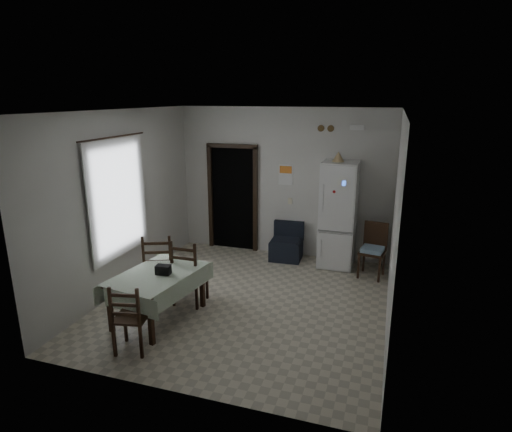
{
  "coord_description": "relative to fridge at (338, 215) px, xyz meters",
  "views": [
    {
      "loc": [
        1.99,
        -5.74,
        3.1
      ],
      "look_at": [
        0.0,
        0.5,
        1.25
      ],
      "focal_mm": 30.0,
      "sensor_mm": 36.0,
      "label": 1
    }
  ],
  "objects": [
    {
      "name": "black_bag",
      "position": [
        -2.05,
        -2.82,
        -0.22
      ],
      "size": [
        0.21,
        0.14,
        0.13
      ],
      "primitive_type": "cube",
      "rotation": [
        0.0,
        0.0,
        0.11
      ],
      "color": "black",
      "rests_on": "dining_table"
    },
    {
      "name": "dining_chair_far_left",
      "position": [
        -2.47,
        -2.2,
        -0.44
      ],
      "size": [
        0.6,
        0.6,
        1.08
      ],
      "primitive_type": null,
      "rotation": [
        0.0,
        0.0,
        3.52
      ],
      "color": "black",
      "rests_on": "ground"
    },
    {
      "name": "fridge",
      "position": [
        0.0,
        0.0,
        0.0
      ],
      "size": [
        0.65,
        0.65,
        1.97
      ],
      "primitive_type": null,
      "rotation": [
        0.0,
        0.0,
        -0.02
      ],
      "color": "white",
      "rests_on": "ground"
    },
    {
      "name": "corner_chair",
      "position": [
        0.66,
        -0.37,
        -0.5
      ],
      "size": [
        0.49,
        0.49,
        0.96
      ],
      "primitive_type": null,
      "rotation": [
        0.0,
        0.0,
        -0.18
      ],
      "color": "black",
      "rests_on": "ground"
    },
    {
      "name": "dining_chair_far_right",
      "position": [
        -1.94,
        -2.22,
        -0.46
      ],
      "size": [
        0.45,
        0.45,
        1.04
      ],
      "primitive_type": null,
      "rotation": [
        0.0,
        0.0,
        3.14
      ],
      "color": "black",
      "rests_on": "ground"
    },
    {
      "name": "wall_right",
      "position": [
        0.97,
        -1.93,
        0.47
      ],
      "size": [
        0.02,
        4.5,
        2.9
      ],
      "primitive_type": null,
      "color": "silver",
      "rests_on": "ground"
    },
    {
      "name": "tan_cone",
      "position": [
        -0.05,
        -0.02,
        1.07
      ],
      "size": [
        0.22,
        0.22,
        0.18
      ],
      "primitive_type": "cone",
      "rotation": [
        0.0,
        0.0,
        0.04
      ],
      "color": "tan",
      "rests_on": "fridge"
    },
    {
      "name": "window_recess",
      "position": [
        -3.28,
        -2.13,
        0.57
      ],
      "size": [
        0.1,
        1.2,
        1.6
      ],
      "primitive_type": "cube",
      "color": "silver",
      "rests_on": "ground"
    },
    {
      "name": "ground",
      "position": [
        -1.13,
        -1.93,
        -0.98
      ],
      "size": [
        4.5,
        4.5,
        0.0
      ],
      "primitive_type": "plane",
      "color": "#BCB299",
      "rests_on": "ground"
    },
    {
      "name": "ceiling",
      "position": [
        -1.13,
        -1.93,
        1.92
      ],
      "size": [
        4.2,
        4.5,
        0.02
      ],
      "primitive_type": null,
      "color": "white",
      "rests_on": "ground"
    },
    {
      "name": "emergency_light",
      "position": [
        0.22,
        0.28,
        1.57
      ],
      "size": [
        0.25,
        0.07,
        0.09
      ],
      "primitive_type": "cube",
      "color": "white",
      "rests_on": "ground"
    },
    {
      "name": "dining_table",
      "position": [
        -2.15,
        -2.81,
        -0.63
      ],
      "size": [
        1.1,
        1.48,
        0.7
      ],
      "primitive_type": null,
      "rotation": [
        0.0,
        0.0,
        -0.16
      ],
      "color": "#B5C6AA",
      "rests_on": "ground"
    },
    {
      "name": "curtain_rod",
      "position": [
        -3.16,
        -2.13,
        1.52
      ],
      "size": [
        0.02,
        1.6,
        0.02
      ],
      "primitive_type": "cylinder",
      "rotation": [
        1.57,
        0.0,
        0.0
      ],
      "color": "black",
      "rests_on": "ground"
    },
    {
      "name": "dining_chair_near_head",
      "position": [
        -2.06,
        -3.61,
        -0.52
      ],
      "size": [
        0.47,
        0.47,
        0.93
      ],
      "primitive_type": null,
      "rotation": [
        0.0,
        0.0,
        3.34
      ],
      "color": "black",
      "rests_on": "ground"
    },
    {
      "name": "calendar",
      "position": [
        -1.08,
        0.31,
        0.64
      ],
      "size": [
        0.28,
        0.02,
        0.4
      ],
      "primitive_type": "cube",
      "color": "white",
      "rests_on": "ground"
    },
    {
      "name": "wall_front",
      "position": [
        -1.13,
        -4.18,
        0.47
      ],
      "size": [
        4.2,
        0.02,
        2.9
      ],
      "primitive_type": null,
      "color": "silver",
      "rests_on": "ground"
    },
    {
      "name": "doorway",
      "position": [
        -2.18,
        0.52,
        0.08
      ],
      "size": [
        1.06,
        0.52,
        2.22
      ],
      "color": "black",
      "rests_on": "ground"
    },
    {
      "name": "vent_left",
      "position": [
        -0.43,
        0.3,
        1.54
      ],
      "size": [
        0.12,
        0.03,
        0.12
      ],
      "primitive_type": "cylinder",
      "rotation": [
        1.57,
        0.0,
        0.0
      ],
      "color": "brown",
      "rests_on": "ground"
    },
    {
      "name": "vent_right",
      "position": [
        -0.25,
        0.3,
        1.54
      ],
      "size": [
        0.12,
        0.03,
        0.12
      ],
      "primitive_type": "cylinder",
      "rotation": [
        1.57,
        0.0,
        0.0
      ],
      "color": "brown",
      "rests_on": "ground"
    },
    {
      "name": "light_switch",
      "position": [
        -0.98,
        0.31,
        0.12
      ],
      "size": [
        0.08,
        0.02,
        0.12
      ],
      "primitive_type": "cube",
      "color": "beige",
      "rests_on": "ground"
    },
    {
      "name": "wall_left",
      "position": [
        -3.23,
        -1.93,
        0.47
      ],
      "size": [
        0.02,
        4.5,
        2.9
      ],
      "primitive_type": null,
      "color": "silver",
      "rests_on": "ground"
    },
    {
      "name": "calendar_image",
      "position": [
        -1.08,
        0.3,
        0.74
      ],
      "size": [
        0.24,
        0.01,
        0.14
      ],
      "primitive_type": "cube",
      "color": "orange",
      "rests_on": "ground"
    },
    {
      "name": "wall_back",
      "position": [
        -1.13,
        0.32,
        0.47
      ],
      "size": [
        4.2,
        0.02,
        2.9
      ],
      "primitive_type": null,
      "color": "silver",
      "rests_on": "ground"
    },
    {
      "name": "curtain",
      "position": [
        -3.17,
        -2.13,
        0.57
      ],
      "size": [
        0.02,
        1.45,
        1.85
      ],
      "primitive_type": "cube",
      "color": "silver",
      "rests_on": "ground"
    },
    {
      "name": "navy_seat",
      "position": [
        -0.97,
        -0.0,
        -0.63
      ],
      "size": [
        0.62,
        0.6,
        0.72
      ],
      "primitive_type": null,
      "rotation": [
        0.0,
        0.0,
        0.05
      ],
      "color": "black",
      "rests_on": "ground"
    }
  ]
}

